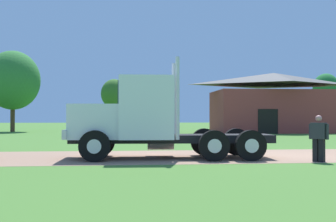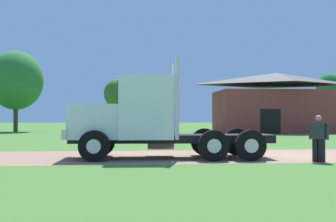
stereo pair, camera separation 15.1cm
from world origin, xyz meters
The scene contains 8 objects.
ground_plane centered at (0.00, 0.00, 0.00)m, with size 200.00×200.00×0.00m, color #43712B.
dirt_track centered at (0.00, 0.00, 0.00)m, with size 120.00×5.69×0.01m, color #94715A.
truck_foreground_white centered at (-5.67, -0.69, 1.37)m, with size 7.39×2.86×3.54m.
visitor_standing_near centered at (0.05, -2.51, 0.83)m, with size 0.51×0.52×1.54m.
shed_building centered at (8.17, 24.30, 2.78)m, with size 12.09×7.34×5.76m.
tree_mid centered at (-17.45, 28.83, 5.20)m, with size 5.42×5.42×8.19m.
tree_right centered at (-7.46, 38.73, 4.40)m, with size 3.34×3.34×6.28m.
tree_far_right centered at (19.15, 35.96, 5.16)m, with size 3.21×3.21×6.99m.
Camera 2 is at (-6.26, -16.23, 1.48)m, focal length 46.28 mm.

